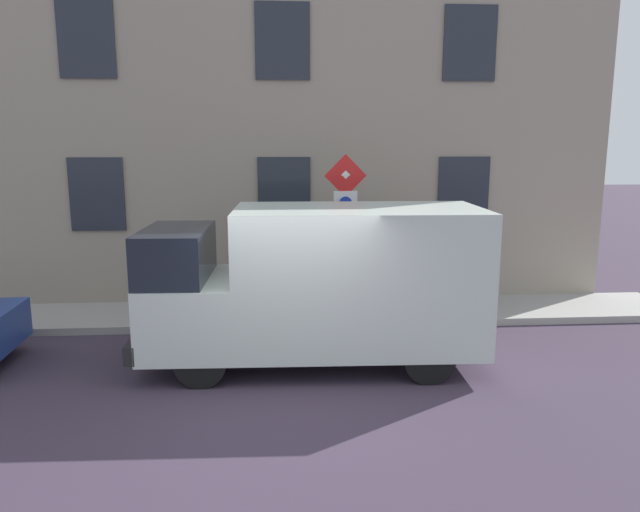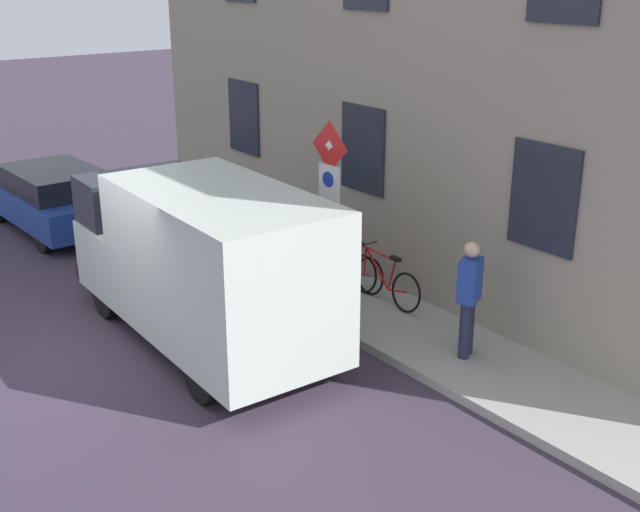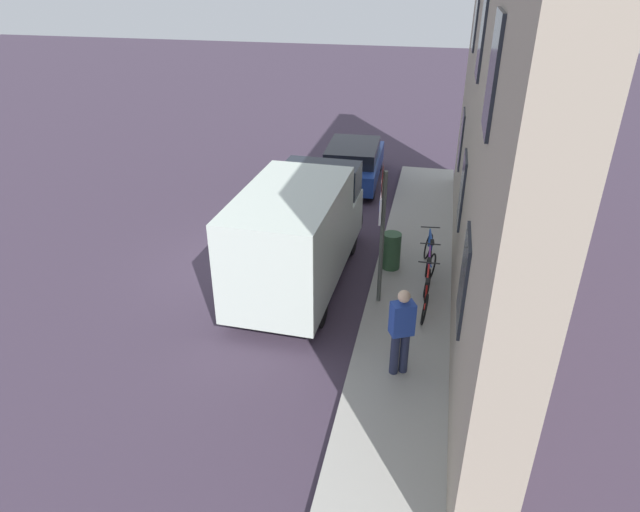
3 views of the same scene
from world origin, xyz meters
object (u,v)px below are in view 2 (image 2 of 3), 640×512
object	(u,v)px
sign_post_stacked	(330,192)
bicycle_purple	(349,265)
bicycle_blue	(318,251)
litter_bin	(282,260)
parked_hatchback	(54,197)
delivery_van	(203,259)
pedestrian	(469,295)
bicycle_red	(384,280)

from	to	relation	value
sign_post_stacked	bicycle_purple	xyz separation A→B (m)	(1.05, 0.79, -1.66)
bicycle_blue	litter_bin	distance (m)	0.92
parked_hatchback	bicycle_purple	xyz separation A→B (m)	(2.81, -6.60, -0.22)
delivery_van	pedestrian	distance (m)	3.91
bicycle_red	pedestrian	bearing A→B (deg)	170.25
bicycle_purple	litter_bin	size ratio (longest dim) A/B	1.90
litter_bin	sign_post_stacked	bearing A→B (deg)	-95.10
parked_hatchback	bicycle_red	bearing A→B (deg)	-161.62
delivery_van	bicycle_red	world-z (taller)	delivery_van
sign_post_stacked	bicycle_blue	size ratio (longest dim) A/B	1.75
sign_post_stacked	pedestrian	distance (m)	2.64
sign_post_stacked	bicycle_purple	distance (m)	2.11
bicycle_red	pedestrian	size ratio (longest dim) A/B	0.99
sign_post_stacked	bicycle_red	bearing A→B (deg)	-6.47
delivery_van	pedestrian	xyz separation A→B (m)	(2.60, -2.91, -0.26)
bicycle_blue	pedestrian	xyz separation A→B (m)	(-0.36, -3.99, 0.56)
bicycle_red	litter_bin	xyz separation A→B (m)	(-0.91, 1.66, 0.08)
bicycle_red	bicycle_blue	world-z (taller)	same
sign_post_stacked	bicycle_purple	world-z (taller)	sign_post_stacked
bicycle_red	pedestrian	distance (m)	2.28
parked_hatchback	pedestrian	xyz separation A→B (m)	(2.44, -9.69, 0.34)
delivery_van	pedestrian	size ratio (longest dim) A/B	3.13
litter_bin	bicycle_red	bearing A→B (deg)	-61.29
pedestrian	bicycle_purple	bearing A→B (deg)	147.39
delivery_van	sign_post_stacked	bearing A→B (deg)	-106.13
sign_post_stacked	bicycle_blue	xyz separation A→B (m)	(1.05, 1.70, -1.66)
bicycle_red	bicycle_purple	distance (m)	0.91
litter_bin	parked_hatchback	bearing A→B (deg)	107.98
litter_bin	pedestrian	bearing A→B (deg)	-81.94
delivery_van	bicycle_blue	size ratio (longest dim) A/B	3.13
bicycle_purple	litter_bin	xyz separation A→B (m)	(-0.91, 0.75, 0.08)
pedestrian	litter_bin	bearing A→B (deg)	162.20
sign_post_stacked	litter_bin	distance (m)	2.21
parked_hatchback	bicycle_purple	world-z (taller)	parked_hatchback
bicycle_purple	pedestrian	bearing A→B (deg)	171.69
litter_bin	bicycle_blue	bearing A→B (deg)	9.72
delivery_van	litter_bin	distance (m)	2.37
bicycle_blue	delivery_van	bearing A→B (deg)	103.71
sign_post_stacked	litter_bin	world-z (taller)	sign_post_stacked
parked_hatchback	litter_bin	size ratio (longest dim) A/B	4.51
delivery_van	bicycle_purple	size ratio (longest dim) A/B	3.15
delivery_van	litter_bin	xyz separation A→B (m)	(2.05, 0.93, -0.74)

